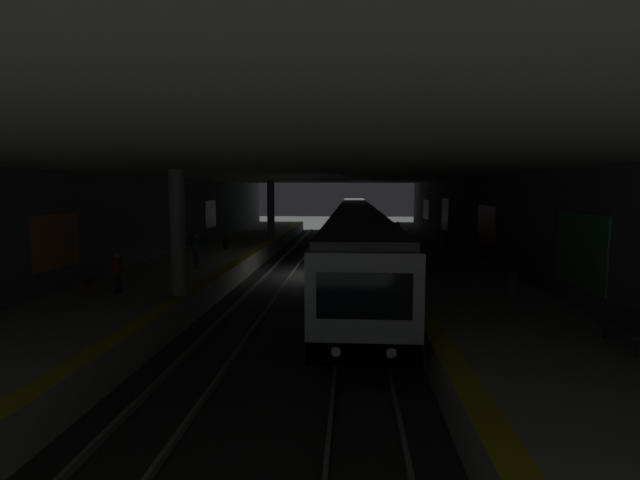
# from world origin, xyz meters

# --- Properties ---
(ground_plane) EXTENTS (120.00, 120.00, 0.00)m
(ground_plane) POSITION_xyz_m (0.00, 0.00, 0.00)
(ground_plane) COLOR #2D302D
(track_left) EXTENTS (60.00, 1.53, 0.16)m
(track_left) POSITION_xyz_m (0.00, -2.20, 0.08)
(track_left) COLOR gray
(track_left) RESTS_ON ground
(track_right) EXTENTS (60.00, 1.53, 0.16)m
(track_right) POSITION_xyz_m (0.00, 2.20, 0.08)
(track_right) COLOR gray
(track_right) RESTS_ON ground
(platform_left) EXTENTS (60.00, 5.30, 1.06)m
(platform_left) POSITION_xyz_m (0.00, -6.55, 0.53)
(platform_left) COLOR #B7B2A8
(platform_left) RESTS_ON ground
(platform_right) EXTENTS (60.00, 5.30, 1.06)m
(platform_right) POSITION_xyz_m (0.00, 6.55, 0.53)
(platform_right) COLOR #B7B2A8
(platform_right) RESTS_ON ground
(wall_left) EXTENTS (60.00, 0.56, 5.60)m
(wall_left) POSITION_xyz_m (0.03, -9.45, 2.80)
(wall_left) COLOR slate
(wall_left) RESTS_ON ground
(wall_right) EXTENTS (60.00, 0.56, 5.60)m
(wall_right) POSITION_xyz_m (0.00, 9.45, 2.80)
(wall_right) COLOR slate
(wall_right) RESTS_ON ground
(ceiling_slab) EXTENTS (60.00, 19.40, 0.40)m
(ceiling_slab) POSITION_xyz_m (0.00, 0.00, 5.80)
(ceiling_slab) COLOR #ADAAA3
(ceiling_slab) RESTS_ON wall_left
(pillar_near) EXTENTS (0.56, 0.56, 4.55)m
(pillar_near) POSITION_xyz_m (-10.04, 4.35, 3.33)
(pillar_near) COLOR gray
(pillar_near) RESTS_ON platform_right
(pillar_far) EXTENTS (0.56, 0.56, 4.55)m
(pillar_far) POSITION_xyz_m (9.74, 4.35, 3.33)
(pillar_far) COLOR gray
(pillar_far) RESTS_ON platform_right
(metro_train) EXTENTS (57.43, 2.83, 3.49)m
(metro_train) POSITION_xyz_m (12.89, -2.20, 2.03)
(metro_train) COLOR #B7BCC6
(metro_train) RESTS_ON track_left
(bench_left_near) EXTENTS (1.70, 0.47, 0.86)m
(bench_left_near) POSITION_xyz_m (-14.96, -8.53, 1.57)
(bench_left_near) COLOR #262628
(bench_left_near) RESTS_ON platform_left
(bench_left_mid) EXTENTS (1.70, 0.47, 0.86)m
(bench_left_mid) POSITION_xyz_m (-1.12, -8.53, 1.57)
(bench_left_mid) COLOR #262628
(bench_left_mid) RESTS_ON platform_left
(bench_left_far) EXTENTS (1.70, 0.47, 0.86)m
(bench_left_far) POSITION_xyz_m (5.55, -8.53, 1.57)
(bench_left_far) COLOR #262628
(bench_left_far) RESTS_ON platform_left
(bench_right_mid) EXTENTS (1.70, 0.47, 0.86)m
(bench_right_mid) POSITION_xyz_m (5.45, 8.53, 1.57)
(bench_right_mid) COLOR #262628
(bench_right_mid) RESTS_ON platform_right
(person_waiting_near) EXTENTS (0.60, 0.22, 1.54)m
(person_waiting_near) POSITION_xyz_m (-10.00, 6.68, 1.88)
(person_waiting_near) COLOR #2C2C2C
(person_waiting_near) RESTS_ON platform_right
(person_walking_mid) EXTENTS (0.60, 0.24, 1.73)m
(person_walking_mid) POSITION_xyz_m (-4.21, 5.67, 1.99)
(person_walking_mid) COLOR #3D3D3D
(person_walking_mid) RESTS_ON platform_right
(person_standing_far) EXTENTS (0.60, 0.22, 1.62)m
(person_standing_far) POSITION_xyz_m (6.54, -5.11, 1.93)
(person_standing_far) COLOR #282828
(person_standing_far) RESTS_ON platform_left
(suitcase_rolling) EXTENTS (0.43, 0.22, 0.90)m
(suitcase_rolling) POSITION_xyz_m (3.55, 6.30, 1.35)
(suitcase_rolling) COLOR black
(suitcase_rolling) RESTS_ON platform_right
(backpack_on_floor) EXTENTS (0.30, 0.20, 0.40)m
(backpack_on_floor) POSITION_xyz_m (-8.79, 8.53, 1.25)
(backpack_on_floor) COLOR maroon
(backpack_on_floor) RESTS_ON platform_right
(trash_bin) EXTENTS (0.44, 0.44, 0.85)m
(trash_bin) POSITION_xyz_m (-9.08, -7.80, 1.48)
(trash_bin) COLOR #595B5E
(trash_bin) RESTS_ON platform_left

